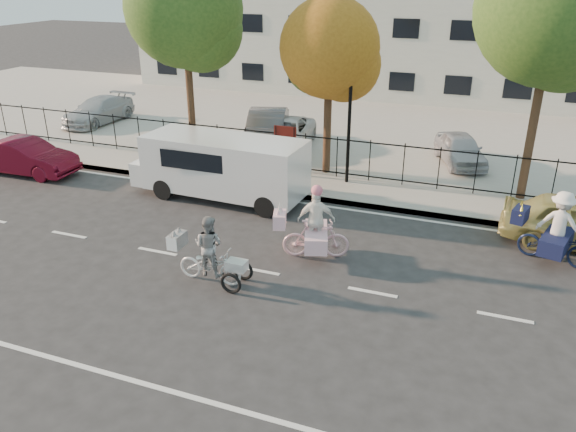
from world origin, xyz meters
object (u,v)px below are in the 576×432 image
at_px(bull_bike, 556,234).
at_px(lot_car_d, 460,149).
at_px(zebra_trike, 210,257).
at_px(unicorn_bike, 315,231).
at_px(lot_car_a, 99,110).
at_px(lamppost, 350,99).
at_px(lot_car_c, 267,128).
at_px(red_sedan, 26,157).
at_px(lot_car_b, 285,134).
at_px(white_van, 222,165).
at_px(pedestrian, 253,162).

relative_size(bull_bike, lot_car_d, 0.64).
distance_m(zebra_trike, unicorn_bike, 2.92).
bearing_deg(lot_car_d, lot_car_a, 157.62).
height_order(lamppost, lot_car_a, lamppost).
height_order(unicorn_bike, lot_car_c, unicorn_bike).
distance_m(bull_bike, lot_car_d, 7.73).
height_order(unicorn_bike, red_sedan, unicorn_bike).
bearing_deg(lot_car_b, white_van, -97.79).
bearing_deg(pedestrian, lot_car_d, -159.54).
distance_m(bull_bike, lot_car_a, 21.50).
xyz_separation_m(unicorn_bike, lot_car_c, (-5.03, 8.76, 0.13)).
xyz_separation_m(pedestrian, lot_car_c, (-1.39, 4.55, -0.04)).
distance_m(lot_car_b, lot_car_c, 0.88).
relative_size(lamppost, pedestrian, 2.78).
height_order(pedestrian, lot_car_a, pedestrian).
bearing_deg(unicorn_bike, zebra_trike, 119.08).
distance_m(zebra_trike, bull_bike, 8.95).
height_order(red_sedan, pedestrian, pedestrian).
bearing_deg(white_van, zebra_trike, -63.98).
distance_m(white_van, red_sedan, 8.04).
bearing_deg(white_van, unicorn_bike, -32.56).
relative_size(unicorn_bike, red_sedan, 0.52).
height_order(bull_bike, lot_car_b, bull_bike).
distance_m(unicorn_bike, lot_car_c, 10.10).
bearing_deg(unicorn_bike, pedestrian, 22.96).
xyz_separation_m(unicorn_bike, lot_car_d, (2.93, 9.07, -0.02)).
bearing_deg(pedestrian, red_sedan, -5.06).
bearing_deg(white_van, red_sedan, -174.65).
height_order(unicorn_bike, bull_bike, unicorn_bike).
bearing_deg(white_van, lamppost, 38.27).
height_order(bull_bike, red_sedan, bull_bike).
relative_size(white_van, red_sedan, 1.49).
distance_m(zebra_trike, white_van, 5.57).
relative_size(lot_car_b, lot_car_c, 0.98).
bearing_deg(red_sedan, lot_car_d, -67.88).
bearing_deg(bull_bike, white_van, 100.11).
bearing_deg(lot_car_d, lot_car_b, 162.17).
relative_size(lamppost, red_sedan, 1.08).
distance_m(unicorn_bike, bull_bike, 6.27).
relative_size(lamppost, lot_car_a, 1.04).
bearing_deg(lot_car_d, zebra_trike, -135.09).
xyz_separation_m(lot_car_a, lot_car_b, (10.06, -0.74, 0.00)).
xyz_separation_m(pedestrian, lot_car_d, (6.57, 4.86, -0.19)).
bearing_deg(unicorn_bike, bull_bike, -89.73).
height_order(lamppost, bull_bike, lamppost).
bearing_deg(lot_car_b, lot_car_a, 168.46).
distance_m(white_van, lot_car_a, 11.90).
relative_size(lamppost, lot_car_c, 0.97).
distance_m(pedestrian, lot_car_c, 4.75).
height_order(lot_car_b, lot_car_d, lot_car_b).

